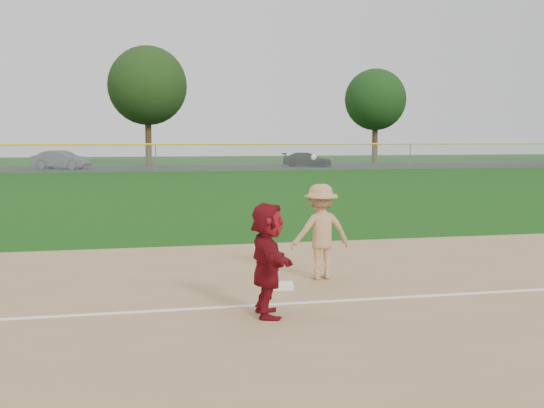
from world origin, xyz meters
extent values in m
plane|color=#13450D|center=(0.00, 0.00, 0.00)|extent=(160.00, 160.00, 0.00)
cube|color=white|center=(0.00, -0.80, 0.03)|extent=(60.00, 0.10, 0.01)
cube|color=black|center=(0.00, 46.00, 0.01)|extent=(120.00, 10.00, 0.01)
cube|color=white|center=(-0.11, 0.25, 0.06)|extent=(0.42, 0.42, 0.08)
imported|color=maroon|center=(-0.72, -1.41, 0.82)|extent=(0.57, 1.51, 1.60)
imported|color=#54565B|center=(-7.07, 45.86, 0.74)|extent=(4.70, 3.24, 1.47)
imported|color=black|center=(13.05, 45.54, 0.62)|extent=(4.51, 2.99, 1.21)
imported|color=#A2A2A4|center=(0.74, 0.87, 0.86)|extent=(1.15, 0.74, 1.68)
sphere|color=white|center=(0.43, 0.30, 2.18)|extent=(0.09, 0.09, 0.09)
plane|color=#999EA0|center=(0.00, 40.00, 1.00)|extent=(110.00, 0.00, 110.00)
cylinder|color=yellow|center=(0.00, 40.00, 2.00)|extent=(110.00, 0.12, 0.12)
cylinder|color=gray|center=(0.00, 40.00, 1.00)|extent=(0.08, 0.08, 2.00)
cylinder|color=gray|center=(20.00, 40.00, 1.00)|extent=(0.08, 0.08, 2.00)
cylinder|color=#3B2915|center=(0.00, 51.50, 2.05)|extent=(0.56, 0.56, 4.10)
sphere|color=black|center=(0.00, 51.50, 7.08)|extent=(7.00, 7.00, 7.00)
cylinder|color=#3A2915|center=(22.00, 52.80, 1.82)|extent=(0.56, 0.56, 3.64)
sphere|color=black|center=(22.00, 52.80, 6.19)|extent=(6.00, 6.00, 6.00)
camera|label=1|loc=(-2.72, -10.51, 2.51)|focal=45.00mm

